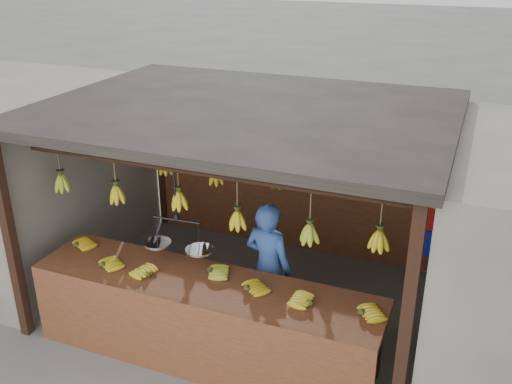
% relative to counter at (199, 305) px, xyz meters
% --- Properties ---
extents(ground, '(80.00, 80.00, 0.00)m').
position_rel_counter_xyz_m(ground, '(-0.02, 1.23, -0.71)').
color(ground, '#5B5B57').
extents(stall, '(4.30, 3.30, 2.40)m').
position_rel_counter_xyz_m(stall, '(-0.02, 1.56, 1.26)').
color(stall, black).
rests_on(stall, ground).
extents(neighbor_left, '(3.00, 3.00, 2.30)m').
position_rel_counter_xyz_m(neighbor_left, '(-3.62, 1.23, 0.44)').
color(neighbor_left, slate).
rests_on(neighbor_left, ground).
extents(counter, '(3.57, 0.81, 0.96)m').
position_rel_counter_xyz_m(counter, '(0.00, 0.00, 0.00)').
color(counter, brown).
rests_on(counter, ground).
extents(hanging_bananas, '(3.58, 2.23, 0.40)m').
position_rel_counter_xyz_m(hanging_bananas, '(-0.01, 1.24, 0.91)').
color(hanging_bananas, '#92A523').
rests_on(hanging_bananas, ground).
extents(balance_scale, '(0.73, 0.30, 0.84)m').
position_rel_counter_xyz_m(balance_scale, '(-0.33, 0.23, 0.51)').
color(balance_scale, black).
rests_on(balance_scale, ground).
extents(vendor, '(0.62, 0.47, 1.52)m').
position_rel_counter_xyz_m(vendor, '(0.41, 0.83, 0.05)').
color(vendor, '#3359A5').
rests_on(vendor, ground).
extents(bag_bundles, '(0.08, 0.26, 1.22)m').
position_rel_counter_xyz_m(bag_bundles, '(1.92, 2.58, 0.31)').
color(bag_bundles, '#199926').
rests_on(bag_bundles, ground).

